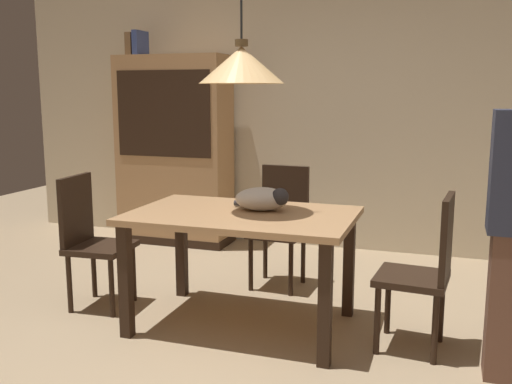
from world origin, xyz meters
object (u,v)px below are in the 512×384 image
(chair_far_back, at_px, (281,220))
(pendant_lamp, at_px, (242,65))
(book_blue_wide, at_px, (140,43))
(hutch_bookcase, at_px, (175,154))
(chair_left_side, at_px, (90,235))
(chair_right_side, at_px, (426,266))
(book_brown_thick, at_px, (134,45))
(cat_sleeping, at_px, (263,199))
(dining_table, at_px, (242,228))

(chair_far_back, relative_size, pendant_lamp, 0.72)
(book_blue_wide, bearing_deg, hutch_bookcase, -0.25)
(chair_left_side, bearing_deg, hutch_bookcase, 97.53)
(chair_left_side, height_order, chair_right_side, same)
(pendant_lamp, relative_size, book_blue_wide, 5.42)
(chair_far_back, xyz_separation_m, chair_right_side, (1.12, -0.89, 0.00))
(hutch_bookcase, xyz_separation_m, book_brown_thick, (-0.42, 0.00, 1.07))
(chair_far_back, bearing_deg, chair_right_side, -38.21)
(pendant_lamp, height_order, book_blue_wide, pendant_lamp)
(chair_far_back, height_order, chair_left_side, same)
(chair_far_back, bearing_deg, book_brown_thick, 152.56)
(chair_right_side, bearing_deg, chair_far_back, 141.79)
(chair_far_back, relative_size, hutch_bookcase, 0.50)
(hutch_bookcase, bearing_deg, chair_left_side, -82.47)
(hutch_bookcase, bearing_deg, chair_right_side, -35.99)
(chair_right_side, distance_m, pendant_lamp, 1.61)
(book_blue_wide, bearing_deg, cat_sleeping, -43.17)
(pendant_lamp, bearing_deg, book_brown_thick, 134.65)
(book_brown_thick, bearing_deg, chair_left_side, -70.07)
(hutch_bookcase, height_order, book_blue_wide, book_blue_wide)
(chair_left_side, distance_m, chair_right_side, 2.26)
(dining_table, relative_size, cat_sleeping, 3.49)
(hutch_bookcase, relative_size, book_blue_wide, 7.71)
(chair_left_side, distance_m, book_brown_thick, 2.41)
(chair_left_side, bearing_deg, cat_sleeping, 4.96)
(dining_table, height_order, book_brown_thick, book_brown_thick)
(dining_table, height_order, book_blue_wide, book_blue_wide)
(pendant_lamp, bearing_deg, chair_left_side, -179.73)
(cat_sleeping, bearing_deg, dining_table, -136.53)
(chair_right_side, height_order, hutch_bookcase, hutch_bookcase)
(book_brown_thick, bearing_deg, book_blue_wide, 0.00)
(chair_right_side, bearing_deg, dining_table, 179.65)
(pendant_lamp, bearing_deg, chair_right_side, -0.35)
(hutch_bookcase, bearing_deg, book_brown_thick, 179.79)
(book_blue_wide, bearing_deg, chair_right_side, -32.58)
(book_blue_wide, bearing_deg, chair_left_side, -72.19)
(cat_sleeping, xyz_separation_m, hutch_bookcase, (-1.48, 1.70, 0.06))
(chair_far_back, relative_size, book_blue_wide, 3.88)
(chair_far_back, relative_size, book_brown_thick, 3.88)
(dining_table, relative_size, hutch_bookcase, 0.76)
(cat_sleeping, bearing_deg, chair_far_back, 97.63)
(chair_far_back, bearing_deg, chair_left_side, -142.02)
(dining_table, height_order, chair_left_side, chair_left_side)
(hutch_bookcase, distance_m, book_blue_wide, 1.13)
(dining_table, xyz_separation_m, chair_left_side, (-1.13, -0.01, -0.14))
(chair_far_back, height_order, book_brown_thick, book_brown_thick)
(dining_table, xyz_separation_m, book_blue_wide, (-1.71, 1.81, 1.32))
(chair_left_side, xyz_separation_m, cat_sleeping, (1.24, 0.11, 0.32))
(pendant_lamp, height_order, book_brown_thick, pendant_lamp)
(hutch_bookcase, bearing_deg, pendant_lamp, -52.86)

